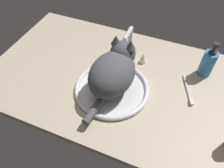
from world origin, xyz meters
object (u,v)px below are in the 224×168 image
soap_pump_bottle (208,63)px  toothbrush (188,90)px  cat (114,70)px  sink_basin (112,88)px  faucet (129,48)px

soap_pump_bottle → toothbrush: 16.48cm
cat → toothbrush: 35.10cm
cat → sink_basin: bearing=-95.6°
sink_basin → cat: bearing=84.4°
sink_basin → cat: (0.20, 2.04, 10.04)cm
faucet → toothbrush: 34.31cm
soap_pump_bottle → faucet: bearing=-173.0°
faucet → toothbrush: (32.12, -9.73, -7.15)cm
soap_pump_bottle → sink_basin: bearing=-144.5°
soap_pump_bottle → toothbrush: (-5.17, -14.29, -6.37)cm
faucet → soap_pump_bottle: size_ratio=1.06×
cat → soap_pump_bottle: cat is taller
cat → faucet: bearing=90.6°
faucet → toothbrush: size_ratio=1.18×
sink_basin → soap_pump_bottle: (37.28, 26.63, 6.05)cm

